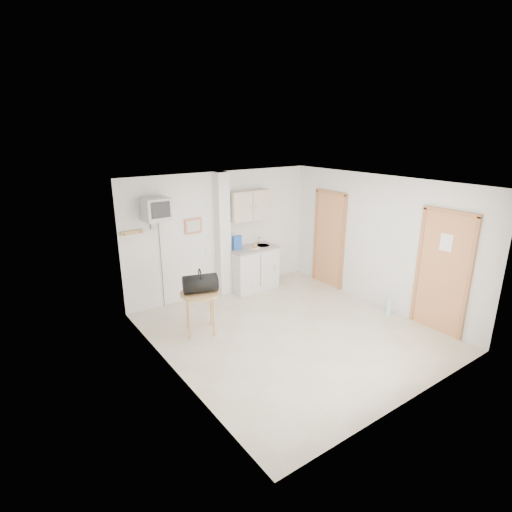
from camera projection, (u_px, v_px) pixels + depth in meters
ground at (291, 331)px, 6.79m from camera, size 4.50×4.50×0.00m
room_envelope at (302, 241)px, 6.52m from camera, size 4.24×4.54×2.55m
kitchenette at (252, 252)px, 8.42m from camera, size 1.03×0.58×2.10m
crt_television at (156, 210)px, 6.98m from camera, size 0.44×0.45×2.15m
round_table at (200, 298)px, 6.60m from camera, size 0.65×0.65×0.72m
duffel_bag at (200, 283)px, 6.53m from camera, size 0.62×0.45×0.41m
water_bottle at (389, 307)px, 7.36m from camera, size 0.11×0.11×0.33m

